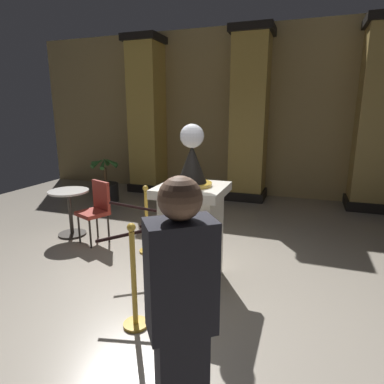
{
  "coord_description": "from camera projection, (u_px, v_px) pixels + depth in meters",
  "views": [
    {
      "loc": [
        1.27,
        -3.03,
        1.99
      ],
      "look_at": [
        0.07,
        0.37,
        1.1
      ],
      "focal_mm": 30.35,
      "sensor_mm": 36.0,
      "label": 1
    }
  ],
  "objects": [
    {
      "name": "ground_plane",
      "position": [
        175.0,
        294.0,
        3.66
      ],
      "size": [
        11.67,
        11.67,
        0.0
      ],
      "primitive_type": "plane",
      "color": "#9E9384"
    },
    {
      "name": "potted_palm_left",
      "position": [
        106.0,
        188.0,
        7.41
      ],
      "size": [
        0.65,
        0.6,
        1.05
      ],
      "color": "black",
      "rests_on": "ground_plane"
    },
    {
      "name": "column_right",
      "position": [
        378.0,
        119.0,
        6.5
      ],
      "size": [
        0.91,
        0.91,
        3.76
      ],
      "color": "black",
      "rests_on": "ground_plane"
    },
    {
      "name": "back_wall",
      "position": [
        253.0,
        114.0,
        7.73
      ],
      "size": [
        11.67,
        0.16,
        3.92
      ],
      "primitive_type": "cube",
      "color": "tan",
      "rests_on": "ground_plane"
    },
    {
      "name": "column_centre_rear",
      "position": [
        249.0,
        118.0,
        7.33
      ],
      "size": [
        0.92,
        0.92,
        3.76
      ],
      "color": "black",
      "rests_on": "ground_plane"
    },
    {
      "name": "bystander_guest",
      "position": [
        181.0,
        319.0,
        1.76
      ],
      "size": [
        0.42,
        0.39,
        1.69
      ],
      "color": "#26262D",
      "rests_on": "ground_plane"
    },
    {
      "name": "stanchion_near",
      "position": [
        147.0,
        230.0,
        4.68
      ],
      "size": [
        0.24,
        0.24,
        1.0
      ],
      "color": "gold",
      "rests_on": "ground_plane"
    },
    {
      "name": "stanchion_far",
      "position": [
        134.0,
        292.0,
        3.03
      ],
      "size": [
        0.24,
        0.24,
        1.04
      ],
      "color": "gold",
      "rests_on": "ground_plane"
    },
    {
      "name": "cafe_table",
      "position": [
        70.0,
        207.0,
        5.31
      ],
      "size": [
        0.64,
        0.64,
        0.76
      ],
      "color": "#332D28",
      "rests_on": "ground_plane"
    },
    {
      "name": "cafe_chair_red",
      "position": [
        97.0,
        206.0,
        5.03
      ],
      "size": [
        0.52,
        0.52,
        0.96
      ],
      "color": "black",
      "rests_on": "ground_plane"
    },
    {
      "name": "velvet_rope",
      "position": [
        141.0,
        219.0,
        3.75
      ],
      "size": [
        1.13,
        1.15,
        0.22
      ],
      "color": "black"
    },
    {
      "name": "pedestal_clock",
      "position": [
        192.0,
        223.0,
        3.8
      ],
      "size": [
        0.76,
        0.76,
        1.87
      ],
      "color": "silver",
      "rests_on": "ground_plane"
    },
    {
      "name": "column_left",
      "position": [
        147.0,
        117.0,
        8.16
      ],
      "size": [
        0.88,
        0.88,
        3.76
      ],
      "color": "black",
      "rests_on": "ground_plane"
    }
  ]
}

